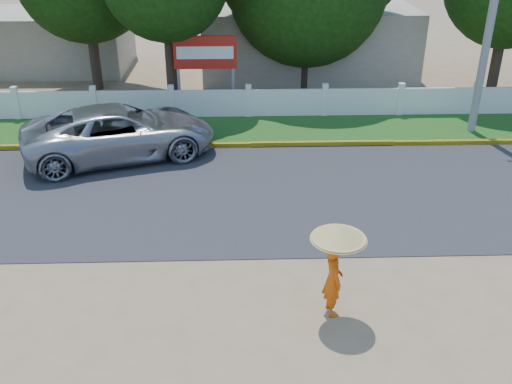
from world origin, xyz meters
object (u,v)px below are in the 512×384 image
vehicle (120,132)px  utility_pole (490,27)px  monk_with_parasol (336,258)px  billboard (205,56)px

vehicle → utility_pole: bearing=-99.7°
utility_pole → vehicle: size_ratio=1.23×
monk_with_parasol → utility_pole: bearing=56.7°
vehicle → monk_with_parasol: size_ratio=3.05×
billboard → monk_with_parasol: bearing=-76.6°
monk_with_parasol → billboard: bearing=103.4°
utility_pole → monk_with_parasol: utility_pole is taller
monk_with_parasol → billboard: billboard is taller
monk_with_parasol → billboard: (-3.16, 13.27, 0.82)m
utility_pole → monk_with_parasol: (-6.74, -10.26, -2.47)m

